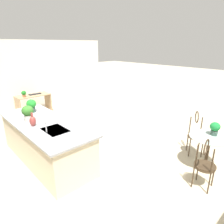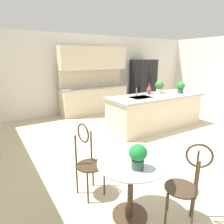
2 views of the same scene
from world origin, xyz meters
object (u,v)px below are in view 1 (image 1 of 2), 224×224
(keyboard, at_px, (35,94))
(potted_plant_on_desk, at_px, (24,93))
(writing_desk, at_px, (33,101))
(vase_on_counter, at_px, (33,121))
(chair_near_window, at_px, (196,131))
(bistro_table, at_px, (208,149))
(potted_plant_counter_far, at_px, (31,105))
(potted_plant_counter_near, at_px, (28,112))
(potted_plant_on_table, at_px, (215,128))
(chair_by_island, at_px, (205,161))

(keyboard, height_order, potted_plant_on_desk, potted_plant_on_desk)
(keyboard, bearing_deg, potted_plant_on_desk, 107.28)
(writing_desk, height_order, vase_on_counter, vase_on_counter)
(chair_near_window, distance_m, keyboard, 5.76)
(bistro_table, distance_m, potted_plant_counter_far, 4.20)
(keyboard, height_order, potted_plant_counter_near, potted_plant_counter_near)
(keyboard, relative_size, potted_plant_on_desk, 1.92)
(potted_plant_counter_near, bearing_deg, chair_near_window, -129.86)
(bistro_table, relative_size, potted_plant_counter_far, 2.48)
(potted_plant_counter_near, bearing_deg, keyboard, -24.59)
(potted_plant_on_table, height_order, potted_plant_counter_far, potted_plant_counter_far)
(potted_plant_on_table, relative_size, potted_plant_counter_near, 0.81)
(bistro_table, relative_size, potted_plant_on_desk, 3.48)
(chair_near_window, xyz_separation_m, keyboard, (5.54, 1.56, 0.18))
(vase_on_counter, bearing_deg, potted_plant_counter_far, -21.09)
(potted_plant_on_table, xyz_separation_m, potted_plant_counter_far, (3.52, 2.37, 0.20))
(chair_near_window, xyz_separation_m, potted_plant_counter_near, (2.47, 2.96, 0.55))
(potted_plant_on_table, relative_size, potted_plant_counter_far, 0.88)
(vase_on_counter, bearing_deg, writing_desk, -21.67)
(writing_desk, relative_size, potted_plant_on_table, 4.23)
(chair_by_island, distance_m, writing_desk, 6.25)
(chair_near_window, bearing_deg, writing_desk, 16.69)
(bistro_table, xyz_separation_m, keyboard, (6.02, 1.13, 0.31))
(chair_by_island, bearing_deg, chair_near_window, -58.10)
(potted_plant_on_desk, xyz_separation_m, vase_on_counter, (-3.28, 1.00, 0.16))
(bistro_table, xyz_separation_m, writing_desk, (6.00, 1.23, 0.06))
(writing_desk, height_order, potted_plant_on_desk, potted_plant_on_desk)
(chair_near_window, relative_size, potted_plant_counter_near, 2.96)
(potted_plant_on_table, xyz_separation_m, potted_plant_on_desk, (5.90, 1.72, -0.03))
(chair_by_island, distance_m, potted_plant_counter_near, 3.71)
(chair_near_window, height_order, potted_plant_on_table, chair_near_window)
(potted_plant_counter_far, bearing_deg, keyboard, -23.66)
(writing_desk, xyz_separation_m, potted_plant_counter_far, (-2.50, 1.00, 0.60))
(bistro_table, xyz_separation_m, potted_plant_counter_far, (3.50, 2.23, 0.66))
(writing_desk, distance_m, potted_plant_on_table, 6.18)
(bistro_table, height_order, potted_plant_on_table, potted_plant_on_table)
(chair_near_window, bearing_deg, bistro_table, 138.04)
(chair_by_island, bearing_deg, writing_desk, 4.81)
(potted_plant_on_desk, bearing_deg, chair_by_island, -171.86)
(chair_by_island, relative_size, keyboard, 2.37)
(chair_by_island, xyz_separation_m, keyboard, (6.25, 0.42, 0.18))
(vase_on_counter, bearing_deg, chair_by_island, -146.45)
(chair_by_island, bearing_deg, potted_plant_on_table, -76.04)
(potted_plant_on_table, distance_m, potted_plant_on_desk, 6.14)
(chair_by_island, relative_size, potted_plant_on_desk, 4.54)
(chair_near_window, bearing_deg, chair_by_island, 121.90)
(potted_plant_counter_far, bearing_deg, vase_on_counter, 158.91)
(chair_by_island, height_order, writing_desk, chair_by_island)
(chair_near_window, relative_size, vase_on_counter, 3.62)
(bistro_table, distance_m, keyboard, 6.13)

